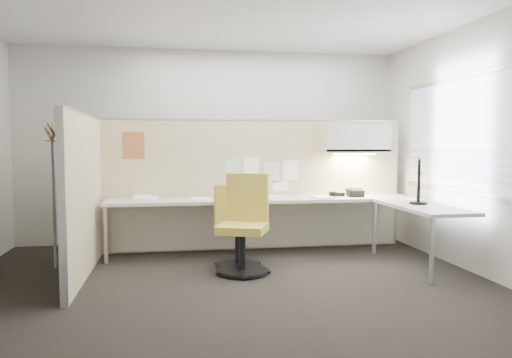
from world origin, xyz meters
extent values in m
cube|color=black|center=(0.00, 0.00, -0.01)|extent=(5.50, 4.50, 0.01)
cube|color=white|center=(0.00, 0.00, 2.80)|extent=(5.50, 4.50, 0.01)
cube|color=beige|center=(0.00, 2.25, 1.40)|extent=(5.50, 0.02, 2.80)
cube|color=beige|center=(0.00, -2.25, 1.40)|extent=(5.50, 0.02, 2.80)
cube|color=beige|center=(2.75, 0.00, 1.40)|extent=(0.02, 4.50, 2.80)
cube|color=#A9B6C5|center=(2.73, 0.00, 1.55)|extent=(0.01, 2.80, 1.30)
cube|color=#CAB38C|center=(0.55, 1.60, 0.88)|extent=(4.10, 0.06, 1.75)
cube|color=#CAB38C|center=(-1.50, 0.50, 0.88)|extent=(0.06, 2.20, 1.75)
cube|color=beige|center=(0.60, 1.27, 0.71)|extent=(4.00, 0.60, 0.04)
cube|color=beige|center=(2.30, 0.23, 0.71)|extent=(0.60, 1.47, 0.04)
cube|color=beige|center=(0.60, 1.54, 0.34)|extent=(3.90, 0.02, 0.64)
cylinder|color=#A5A8AA|center=(-1.35, 1.02, 0.34)|extent=(0.05, 0.05, 0.69)
cylinder|color=#A5A8AA|center=(2.05, -0.45, 0.34)|extent=(0.05, 0.05, 0.69)
cylinder|color=#A5A8AA|center=(2.05, 1.02, 0.34)|extent=(0.05, 0.05, 0.69)
cube|color=beige|center=(1.90, 1.39, 1.51)|extent=(0.90, 0.36, 0.38)
cube|color=#FFEABF|center=(1.90, 1.39, 1.30)|extent=(0.60, 0.06, 0.02)
cube|color=#8CBF8C|center=(0.25, 1.57, 1.10)|extent=(0.21, 0.00, 0.28)
cube|color=white|center=(0.50, 1.57, 1.12)|extent=(0.21, 0.00, 0.28)
cube|color=#8CBF8C|center=(0.78, 1.57, 1.05)|extent=(0.21, 0.00, 0.28)
cube|color=white|center=(1.05, 1.57, 1.08)|extent=(0.21, 0.00, 0.28)
cube|color=#8CBF8C|center=(0.40, 1.57, 0.88)|extent=(0.28, 0.00, 0.18)
cube|color=white|center=(0.90, 1.57, 0.86)|extent=(0.21, 0.00, 0.14)
cube|color=orange|center=(-1.05, 1.57, 1.42)|extent=(0.28, 0.00, 0.35)
cylinder|color=black|center=(0.19, 0.60, 0.03)|extent=(0.50, 0.50, 0.03)
cylinder|color=black|center=(0.19, 0.60, 0.22)|extent=(0.06, 0.06, 0.38)
cube|color=#F2E35A|center=(0.19, 0.60, 0.44)|extent=(0.53, 0.53, 0.08)
cube|color=#F2E35A|center=(0.14, 0.81, 0.72)|extent=(0.42, 0.15, 0.48)
cylinder|color=black|center=(0.20, 0.30, 0.03)|extent=(0.57, 0.57, 0.03)
cylinder|color=black|center=(0.20, 0.30, 0.25)|extent=(0.07, 0.07, 0.44)
cube|color=#F2E35A|center=(0.20, 0.30, 0.51)|extent=(0.66, 0.66, 0.09)
cube|color=#F2E35A|center=(0.29, 0.52, 0.83)|extent=(0.48, 0.24, 0.55)
cylinder|color=black|center=(2.30, 0.34, 0.75)|extent=(0.21, 0.21, 0.02)
cylinder|color=black|center=(2.30, 0.34, 0.83)|extent=(0.04, 0.04, 0.19)
cube|color=black|center=(2.30, 0.34, 1.10)|extent=(0.26, 0.46, 0.33)
cube|color=black|center=(2.30, 0.34, 1.10)|extent=(0.21, 0.41, 0.29)
cube|color=black|center=(1.87, 1.26, 0.78)|extent=(0.20, 0.20, 0.12)
cylinder|color=black|center=(1.78, 1.28, 0.81)|extent=(0.04, 0.17, 0.04)
cube|color=black|center=(1.67, 1.33, 0.76)|extent=(0.14, 0.05, 0.05)
cube|color=black|center=(1.59, 1.38, 0.76)|extent=(0.11, 0.07, 0.06)
cube|color=silver|center=(-1.50, -0.48, 1.77)|extent=(0.14, 0.02, 0.02)
cylinder|color=silver|center=(-1.57, -0.48, 1.69)|extent=(0.02, 0.02, 0.14)
cube|color=#AD7F4C|center=(-1.57, -0.48, 1.56)|extent=(0.02, 0.45, 0.12)
cube|color=#AD7F4C|center=(-1.60, -0.45, 1.52)|extent=(0.02, 0.45, 0.12)
cube|color=#ADACB7|center=(-1.58, -0.53, 0.91)|extent=(0.01, 0.07, 1.13)
cube|color=white|center=(-0.87, 1.30, 0.75)|extent=(0.25, 0.31, 0.03)
cube|color=white|center=(-0.20, 1.24, 0.74)|extent=(0.28, 0.34, 0.02)
cube|color=white|center=(0.33, 1.17, 0.75)|extent=(0.28, 0.33, 0.04)
cube|color=white|center=(0.76, 1.36, 0.74)|extent=(0.23, 0.30, 0.01)
cube|color=white|center=(1.38, 1.17, 0.74)|extent=(0.28, 0.33, 0.02)
cube|color=white|center=(2.40, 0.70, 0.74)|extent=(0.29, 0.35, 0.02)
cube|color=white|center=(-0.94, 1.41, 0.75)|extent=(0.24, 0.30, 0.04)
camera|label=1|loc=(-0.54, -5.10, 1.43)|focal=35.00mm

